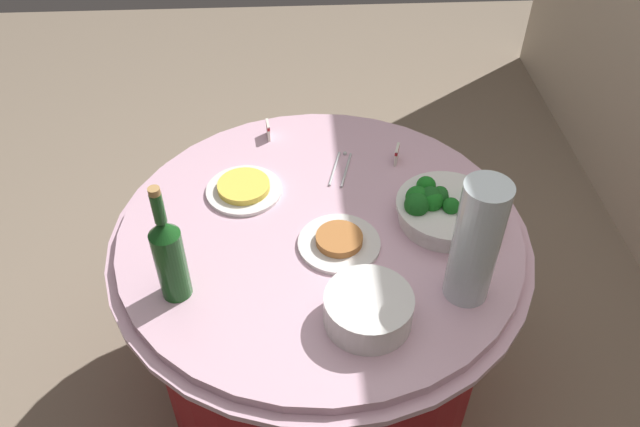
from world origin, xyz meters
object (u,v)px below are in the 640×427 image
object	(u,v)px
plate_stack	(368,309)
decorative_fruit_vase	(475,249)
label_placard_front	(268,129)
food_plate_peanuts	(339,242)
food_plate_fried_egg	(244,189)
serving_tongs	(341,168)
label_placard_mid	(397,153)
wine_bottle	(169,256)
broccoli_bowl	(442,208)

from	to	relation	value
plate_stack	decorative_fruit_vase	xyz separation A→B (m)	(-0.07, 0.25, 0.11)
plate_stack	label_placard_front	distance (m)	0.78
food_plate_peanuts	food_plate_fried_egg	xyz separation A→B (m)	(-0.23, -0.26, 0.00)
serving_tongs	food_plate_peanuts	xyz separation A→B (m)	(0.32, -0.03, 0.01)
plate_stack	serving_tongs	xyz separation A→B (m)	(-0.57, -0.02, -0.04)
label_placard_mid	food_plate_fried_egg	bearing A→B (deg)	-75.59
wine_bottle	label_placard_mid	world-z (taller)	wine_bottle
decorative_fruit_vase	label_placard_front	world-z (taller)	decorative_fruit_vase
food_plate_peanuts	label_placard_mid	size ratio (longest dim) A/B	4.00
broccoli_bowl	decorative_fruit_vase	distance (m)	0.28
plate_stack	label_placard_mid	world-z (taller)	plate_stack
wine_bottle	label_placard_front	size ratio (longest dim) A/B	6.11
broccoli_bowl	food_plate_fried_egg	world-z (taller)	broccoli_bowl
broccoli_bowl	food_plate_peanuts	size ratio (longest dim) A/B	1.27
food_plate_fried_egg	label_placard_mid	xyz separation A→B (m)	(-0.12, 0.46, 0.02)
wine_bottle	serving_tongs	size ratio (longest dim) A/B	2.02
food_plate_fried_egg	label_placard_front	xyz separation A→B (m)	(-0.27, 0.07, 0.02)
label_placard_front	food_plate_fried_egg	bearing A→B (deg)	-14.47
broccoli_bowl	decorative_fruit_vase	world-z (taller)	decorative_fruit_vase
broccoli_bowl	food_plate_peanuts	world-z (taller)	broccoli_bowl
food_plate_fried_egg	label_placard_mid	size ratio (longest dim) A/B	4.00
wine_bottle	food_plate_peanuts	bearing A→B (deg)	108.87
serving_tongs	label_placard_front	xyz separation A→B (m)	(-0.18, -0.22, 0.03)
food_plate_peanuts	label_placard_mid	distance (m)	0.40
food_plate_fried_egg	label_placard_front	size ratio (longest dim) A/B	4.00
decorative_fruit_vase	food_plate_peanuts	world-z (taller)	decorative_fruit_vase
food_plate_peanuts	label_placard_mid	xyz separation A→B (m)	(-0.35, 0.20, 0.02)
broccoli_bowl	food_plate_fried_egg	bearing A→B (deg)	-105.02
wine_bottle	serving_tongs	bearing A→B (deg)	136.41
broccoli_bowl	serving_tongs	bearing A→B (deg)	-132.78
food_plate_peanuts	label_placard_front	xyz separation A→B (m)	(-0.50, -0.19, 0.02)
wine_bottle	label_placard_front	distance (m)	0.68
plate_stack	label_placard_front	size ratio (longest dim) A/B	3.82
broccoli_bowl	food_plate_fried_egg	xyz separation A→B (m)	(-0.15, -0.55, -0.03)
food_plate_fried_egg	wine_bottle	bearing A→B (deg)	-22.20
food_plate_peanuts	food_plate_fried_egg	distance (m)	0.35
decorative_fruit_vase	food_plate_peanuts	bearing A→B (deg)	-120.43
serving_tongs	label_placard_front	size ratio (longest dim) A/B	3.03
broccoli_bowl	plate_stack	bearing A→B (deg)	-35.71
broccoli_bowl	label_placard_front	size ratio (longest dim) A/B	5.09
wine_bottle	food_plate_peanuts	world-z (taller)	wine_bottle
label_placard_front	decorative_fruit_vase	bearing A→B (deg)	36.00
food_plate_peanuts	label_placard_front	world-z (taller)	label_placard_front
serving_tongs	food_plate_fried_egg	world-z (taller)	food_plate_fried_egg
decorative_fruit_vase	serving_tongs	distance (m)	0.58
broccoli_bowl	label_placard_mid	bearing A→B (deg)	-162.09
decorative_fruit_vase	food_plate_fried_egg	bearing A→B (deg)	-125.99
wine_bottle	food_plate_peanuts	xyz separation A→B (m)	(-0.14, 0.41, -0.12)
food_plate_fried_egg	label_placard_front	world-z (taller)	label_placard_front
plate_stack	food_plate_fried_egg	bearing A→B (deg)	-147.32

